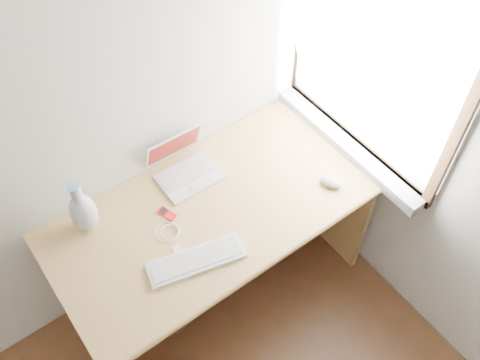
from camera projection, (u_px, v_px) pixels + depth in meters
window at (368, 63)px, 2.23m from camera, size 0.11×0.99×1.10m
desk at (203, 224)px, 2.60m from camera, size 1.47×0.73×0.78m
laptop at (185, 167)px, 2.48m from camera, size 0.29×0.24×0.20m
external_keyboard at (196, 260)px, 2.21m from camera, size 0.43×0.22×0.02m
mouse at (331, 182)px, 2.46m from camera, size 0.10×0.12×0.04m
ipod at (167, 214)px, 2.36m from camera, size 0.06×0.09×0.01m
cable_coil at (167, 232)px, 2.30m from camera, size 0.14×0.14×0.01m
remote at (178, 253)px, 2.24m from camera, size 0.04×0.08×0.01m
vase at (83, 211)px, 2.23m from camera, size 0.11×0.11×0.29m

